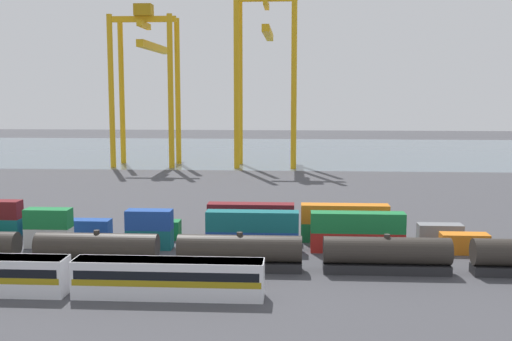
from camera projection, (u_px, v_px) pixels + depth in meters
ground_plane at (243, 195)px, 125.57m from camera, size 420.00×420.00×0.00m
harbour_water at (265, 151)px, 218.33m from camera, size 400.00×110.00×0.01m
passenger_train at (71, 275)px, 63.50m from camera, size 39.56×3.14×3.90m
freight_tank_row at (240, 252)px, 72.39m from camera, size 82.03×3.08×4.54m
shipping_container_1 at (49, 237)px, 83.45m from camera, size 6.04×2.44×2.60m
shipping_container_2 at (48, 218)px, 83.12m from camera, size 6.04×2.44×2.60m
shipping_container_3 at (150, 239)px, 82.61m from camera, size 6.04×2.44×2.60m
shipping_container_4 at (149, 220)px, 82.28m from camera, size 6.04×2.44×2.60m
shipping_container_5 at (252, 240)px, 81.77m from camera, size 12.10×2.44×2.60m
shipping_container_6 at (252, 221)px, 81.44m from camera, size 12.10×2.44×2.60m
shipping_container_7 at (357, 242)px, 80.93m from camera, size 12.10×2.44×2.60m
shipping_container_8 at (358, 222)px, 80.61m from camera, size 12.10×2.44×2.60m
shipping_container_9 at (464, 243)px, 80.10m from camera, size 6.04×2.44×2.60m
shipping_container_14 at (69, 228)px, 89.00m from camera, size 12.10×2.44×2.60m
shipping_container_15 at (159, 229)px, 88.20m from camera, size 6.04×2.44×2.60m
shipping_container_16 at (251, 231)px, 87.40m from camera, size 12.10×2.44×2.60m
shipping_container_17 at (251, 213)px, 87.07m from camera, size 12.10×2.44×2.60m
shipping_container_18 at (345, 232)px, 86.60m from camera, size 12.10×2.44×2.60m
shipping_container_19 at (345, 214)px, 86.27m from camera, size 12.10×2.44×2.60m
shipping_container_20 at (440, 233)px, 85.80m from camera, size 6.04×2.44×2.60m
gantry_crane_west at (147, 67)px, 174.84m from camera, size 17.84×35.67×44.36m
gantry_crane_central at (266, 57)px, 171.93m from camera, size 16.88×33.60×49.60m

